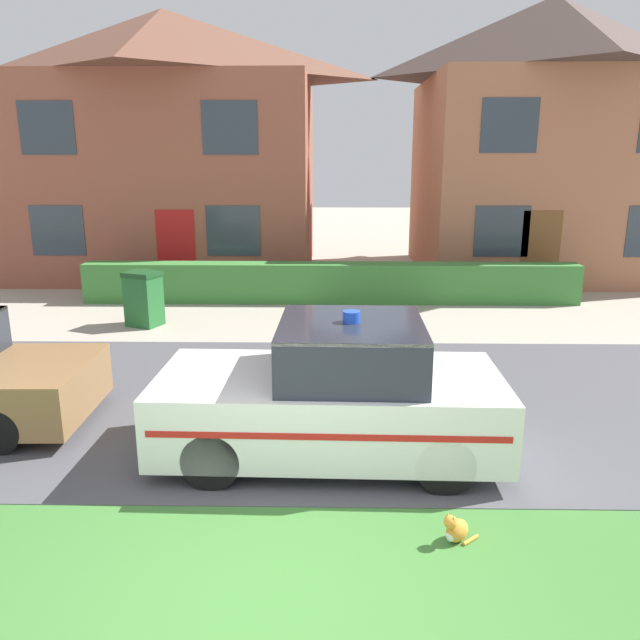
{
  "coord_description": "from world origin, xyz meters",
  "views": [
    {
      "loc": [
        0.51,
        -4.18,
        3.41
      ],
      "look_at": [
        0.34,
        4.82,
        1.05
      ],
      "focal_mm": 35.0,
      "sensor_mm": 36.0,
      "label": 1
    }
  ],
  "objects_px": {
    "cat": "(456,529)",
    "house_right": "(546,137)",
    "police_car": "(334,395)",
    "house_left": "(169,143)",
    "wheelie_bin": "(144,299)"
  },
  "relations": [
    {
      "from": "cat",
      "to": "house_left",
      "type": "height_order",
      "value": "house_left"
    },
    {
      "from": "house_right",
      "to": "wheelie_bin",
      "type": "height_order",
      "value": "house_right"
    },
    {
      "from": "wheelie_bin",
      "to": "police_car",
      "type": "bearing_deg",
      "value": -33.61
    },
    {
      "from": "house_right",
      "to": "wheelie_bin",
      "type": "xyz_separation_m",
      "value": [
        -10.16,
        -6.65,
        -3.4
      ]
    },
    {
      "from": "police_car",
      "to": "house_right",
      "type": "height_order",
      "value": "house_right"
    },
    {
      "from": "police_car",
      "to": "house_left",
      "type": "height_order",
      "value": "house_left"
    },
    {
      "from": "cat",
      "to": "wheelie_bin",
      "type": "bearing_deg",
      "value": -96.53
    },
    {
      "from": "house_left",
      "to": "wheelie_bin",
      "type": "distance_m",
      "value": 7.48
    },
    {
      "from": "house_left",
      "to": "cat",
      "type": "bearing_deg",
      "value": -67.12
    },
    {
      "from": "cat",
      "to": "wheelie_bin",
      "type": "relative_size",
      "value": 0.32
    },
    {
      "from": "police_car",
      "to": "house_right",
      "type": "bearing_deg",
      "value": -115.48
    },
    {
      "from": "house_left",
      "to": "wheelie_bin",
      "type": "height_order",
      "value": "house_left"
    },
    {
      "from": "cat",
      "to": "house_right",
      "type": "xyz_separation_m",
      "value": [
        5.14,
        14.14,
        3.85
      ]
    },
    {
      "from": "police_car",
      "to": "house_right",
      "type": "relative_size",
      "value": 0.51
    },
    {
      "from": "cat",
      "to": "house_left",
      "type": "xyz_separation_m",
      "value": [
        -5.98,
        14.17,
        3.69
      ]
    }
  ]
}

